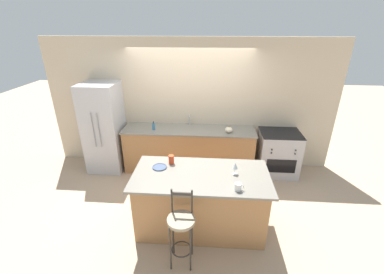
# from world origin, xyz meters

# --- Properties ---
(ground_plane) EXTENTS (18.00, 18.00, 0.00)m
(ground_plane) POSITION_xyz_m (0.00, 0.00, 0.00)
(ground_plane) COLOR tan
(wall_back) EXTENTS (6.00, 0.07, 2.70)m
(wall_back) POSITION_xyz_m (0.00, 0.70, 1.35)
(wall_back) COLOR beige
(wall_back) RESTS_ON ground_plane
(back_counter) EXTENTS (2.71, 0.68, 0.94)m
(back_counter) POSITION_xyz_m (0.00, 0.38, 0.47)
(back_counter) COLOR #A87547
(back_counter) RESTS_ON ground_plane
(sink_faucet) EXTENTS (0.02, 0.13, 0.22)m
(sink_faucet) POSITION_xyz_m (0.00, 0.58, 1.08)
(sink_faucet) COLOR #ADAFB5
(sink_faucet) RESTS_ON back_counter
(kitchen_island) EXTENTS (1.98, 0.99, 0.94)m
(kitchen_island) POSITION_xyz_m (0.32, -1.34, 0.47)
(kitchen_island) COLOR #A87547
(kitchen_island) RESTS_ON ground_plane
(refrigerator) EXTENTS (0.72, 0.74, 1.86)m
(refrigerator) POSITION_xyz_m (-1.77, 0.32, 0.93)
(refrigerator) COLOR #BCBCC1
(refrigerator) RESTS_ON ground_plane
(oven_range) EXTENTS (0.79, 0.68, 0.93)m
(oven_range) POSITION_xyz_m (1.85, 0.35, 0.46)
(oven_range) COLOR #B7B7BC
(oven_range) RESTS_ON ground_plane
(bar_stool_near) EXTENTS (0.35, 0.35, 1.08)m
(bar_stool_near) POSITION_xyz_m (0.11, -2.03, 0.59)
(bar_stool_near) COLOR #332D28
(bar_stool_near) RESTS_ON ground_plane
(dinner_plate) EXTENTS (0.22, 0.22, 0.02)m
(dinner_plate) POSITION_xyz_m (-0.31, -1.19, 0.95)
(dinner_plate) COLOR #425170
(dinner_plate) RESTS_ON kitchen_island
(wine_glass) EXTENTS (0.08, 0.08, 0.19)m
(wine_glass) POSITION_xyz_m (0.81, -1.28, 1.08)
(wine_glass) COLOR white
(wine_glass) RESTS_ON kitchen_island
(coffee_mug) EXTENTS (0.12, 0.09, 0.10)m
(coffee_mug) POSITION_xyz_m (0.82, -1.68, 0.99)
(coffee_mug) COLOR white
(coffee_mug) RESTS_ON kitchen_island
(tumbler_cup) EXTENTS (0.08, 0.08, 0.14)m
(tumbler_cup) POSITION_xyz_m (-0.15, -1.06, 1.01)
(tumbler_cup) COLOR red
(tumbler_cup) RESTS_ON kitchen_island
(pumpkin_decoration) EXTENTS (0.15, 0.15, 0.14)m
(pumpkin_decoration) POSITION_xyz_m (0.81, 0.24, 1.00)
(pumpkin_decoration) COLOR beige
(pumpkin_decoration) RESTS_ON back_counter
(soap_bottle) EXTENTS (0.06, 0.06, 0.18)m
(soap_bottle) POSITION_xyz_m (-0.71, 0.26, 1.02)
(soap_bottle) COLOR teal
(soap_bottle) RESTS_ON back_counter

